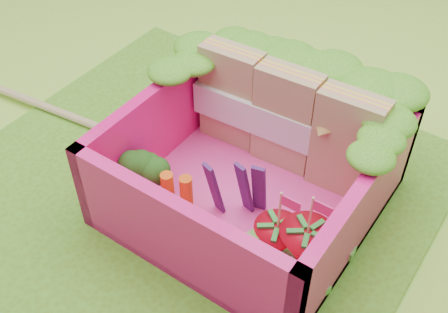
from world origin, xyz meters
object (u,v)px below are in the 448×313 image
object	(u,v)px
sandwich_stack	(287,119)
chopsticks	(74,118)
strawberry_right	(305,249)
bento_box	(251,166)
strawberry_left	(276,241)
broccoli	(147,171)

from	to	relation	value
sandwich_stack	chopsticks	world-z (taller)	sandwich_stack
sandwich_stack	strawberry_right	size ratio (longest dim) A/B	2.25
bento_box	chopsticks	xyz separation A→B (m)	(-1.33, -0.06, -0.25)
strawberry_left	strawberry_right	distance (m)	0.15
chopsticks	broccoli	bearing A→B (deg)	-16.17
broccoli	sandwich_stack	bearing A→B (deg)	54.90
sandwich_stack	broccoli	distance (m)	0.83
strawberry_left	strawberry_right	world-z (taller)	strawberry_right
strawberry_right	chopsticks	bearing A→B (deg)	173.97
sandwich_stack	chopsticks	distance (m)	1.44
sandwich_stack	broccoli	xyz separation A→B (m)	(-0.47, -0.67, -0.13)
broccoli	strawberry_left	size ratio (longest dim) A/B	0.67
sandwich_stack	strawberry_right	distance (m)	0.79
broccoli	strawberry_right	world-z (taller)	strawberry_right
bento_box	strawberry_left	xyz separation A→B (m)	(0.33, -0.28, -0.10)
bento_box	strawberry_right	world-z (taller)	strawberry_right
bento_box	broccoli	world-z (taller)	bento_box
broccoli	chopsticks	world-z (taller)	broccoli
chopsticks	sandwich_stack	bearing A→B (deg)	17.50
strawberry_right	strawberry_left	bearing A→B (deg)	-169.76
sandwich_stack	chopsticks	xyz separation A→B (m)	(-1.33, -0.42, -0.33)
broccoli	strawberry_right	xyz separation A→B (m)	(0.94, 0.06, -0.04)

